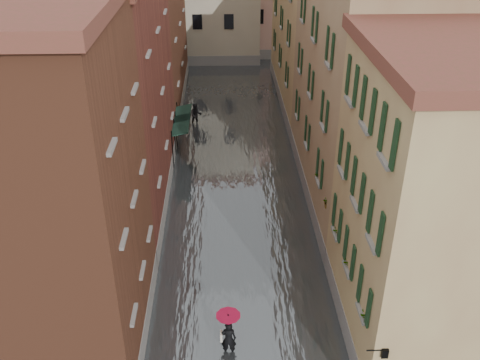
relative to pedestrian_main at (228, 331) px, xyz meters
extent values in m
plane|color=#5C5B5E|center=(0.70, 3.16, -1.25)|extent=(120.00, 120.00, 0.00)
cube|color=#4A4F52|center=(0.70, 16.16, -1.15)|extent=(10.00, 60.00, 0.20)
cube|color=brown|center=(-6.30, 1.16, 5.25)|extent=(6.00, 8.00, 13.00)
cube|color=brown|center=(-6.30, 12.16, 5.00)|extent=(6.00, 14.00, 12.50)
cube|color=brown|center=(-6.30, 27.16, 5.75)|extent=(6.00, 16.00, 14.00)
cube|color=#A58055|center=(7.70, 1.16, 4.50)|extent=(6.00, 8.00, 11.50)
cube|color=tan|center=(7.70, 12.16, 5.25)|extent=(6.00, 14.00, 13.00)
cube|color=#A58055|center=(7.70, 27.16, 4.50)|extent=(6.00, 16.00, 11.50)
cube|color=black|center=(-2.75, 16.89, 1.30)|extent=(1.09, 3.16, 0.31)
cylinder|color=black|center=(-3.25, 15.31, 0.15)|extent=(0.06, 0.06, 2.80)
cylinder|color=black|center=(-3.25, 18.48, 0.15)|extent=(0.06, 0.06, 2.80)
cube|color=black|center=(-2.75, 18.72, 1.30)|extent=(1.09, 2.91, 0.31)
cylinder|color=black|center=(-3.25, 17.26, 0.15)|extent=(0.06, 0.06, 2.80)
cylinder|color=black|center=(-3.25, 20.17, 0.15)|extent=(0.06, 0.06, 2.80)
cylinder|color=black|center=(4.75, -2.84, 1.85)|extent=(0.60, 0.05, 0.05)
cube|color=black|center=(5.05, -2.84, 1.75)|extent=(0.22, 0.22, 0.35)
cube|color=beige|center=(5.05, -2.84, 1.75)|extent=(0.14, 0.14, 0.24)
cube|color=brown|center=(4.82, -1.45, 1.90)|extent=(0.22, 0.85, 0.18)
imported|color=#265926|center=(4.82, -1.45, 2.32)|extent=(0.59, 0.51, 0.66)
cube|color=brown|center=(4.82, 1.43, 1.90)|extent=(0.22, 0.85, 0.18)
imported|color=#265926|center=(4.82, 1.43, 2.32)|extent=(0.59, 0.51, 0.66)
cube|color=brown|center=(4.82, 3.61, 1.90)|extent=(0.22, 0.85, 0.18)
imported|color=#265926|center=(4.82, 3.61, 2.32)|extent=(0.59, 0.51, 0.66)
cube|color=brown|center=(4.82, 6.03, 1.90)|extent=(0.22, 0.85, 0.18)
imported|color=#265926|center=(4.82, 6.03, 2.32)|extent=(0.59, 0.51, 0.66)
cube|color=brown|center=(4.82, 8.53, 1.90)|extent=(0.22, 0.85, 0.18)
imported|color=#265926|center=(4.82, 8.53, 2.32)|extent=(0.59, 0.51, 0.66)
imported|color=black|center=(0.00, 0.00, -0.42)|extent=(0.62, 0.42, 1.67)
cube|color=beige|center=(-0.28, 0.05, -0.30)|extent=(0.08, 0.30, 0.38)
cylinder|color=black|center=(0.00, 0.00, 0.10)|extent=(0.02, 0.02, 1.00)
cone|color=#A60B2E|center=(0.00, 0.00, 0.67)|extent=(0.96, 0.96, 0.28)
imported|color=black|center=(-2.07, 22.44, -0.36)|extent=(0.97, 0.81, 1.79)
camera|label=1|loc=(-0.09, -14.99, 15.18)|focal=40.00mm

